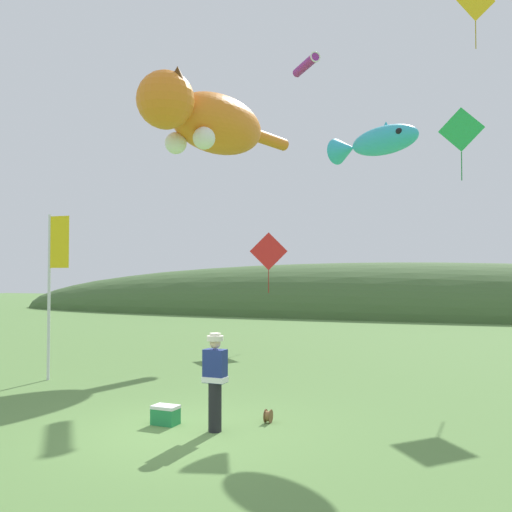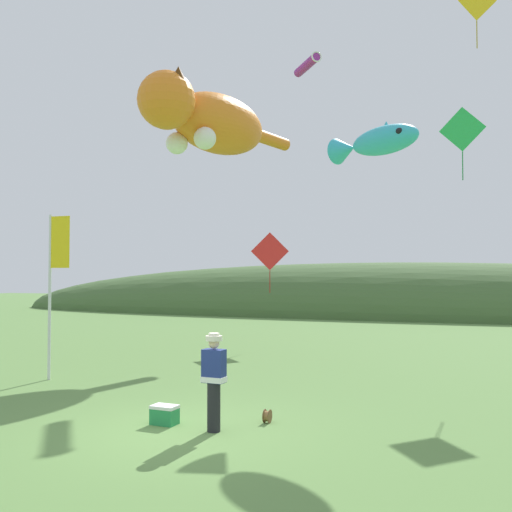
{
  "view_description": "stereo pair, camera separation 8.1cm",
  "coord_description": "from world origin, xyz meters",
  "px_view_note": "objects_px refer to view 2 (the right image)",
  "views": [
    {
      "loc": [
        4.71,
        -9.34,
        2.84
      ],
      "look_at": [
        0.0,
        4.0,
        3.3
      ],
      "focal_mm": 40.0,
      "sensor_mm": 36.0,
      "label": 1
    },
    {
      "loc": [
        4.78,
        -9.31,
        2.84
      ],
      "look_at": [
        0.0,
        4.0,
        3.3
      ],
      "focal_mm": 40.0,
      "sensor_mm": 36.0,
      "label": 2
    }
  ],
  "objects_px": {
    "kite_giant_cat": "(209,121)",
    "kite_diamond_green": "(462,130)",
    "kite_spool": "(267,416)",
    "festival_attendant": "(214,378)",
    "kite_diamond_red": "(270,252)",
    "picnic_cooler": "(165,415)",
    "kite_fish_windsock": "(375,142)",
    "kite_tube_streamer": "(307,65)",
    "festival_banner_pole": "(55,271)",
    "kite_diamond_gold": "(476,0)"
  },
  "relations": [
    {
      "from": "kite_giant_cat",
      "to": "kite_diamond_green",
      "type": "distance_m",
      "value": 8.92
    },
    {
      "from": "kite_spool",
      "to": "kite_giant_cat",
      "type": "xyz_separation_m",
      "value": [
        -5.22,
        8.71,
        8.39
      ]
    },
    {
      "from": "festival_attendant",
      "to": "kite_diamond_red",
      "type": "bearing_deg",
      "value": 103.68
    },
    {
      "from": "picnic_cooler",
      "to": "kite_diamond_green",
      "type": "distance_m",
      "value": 12.74
    },
    {
      "from": "kite_fish_windsock",
      "to": "kite_tube_streamer",
      "type": "height_order",
      "value": "kite_tube_streamer"
    },
    {
      "from": "kite_giant_cat",
      "to": "kite_diamond_green",
      "type": "xyz_separation_m",
      "value": [
        8.84,
        -0.43,
        -1.18
      ]
    },
    {
      "from": "festival_banner_pole",
      "to": "kite_giant_cat",
      "type": "height_order",
      "value": "kite_giant_cat"
    },
    {
      "from": "festival_attendant",
      "to": "kite_fish_windsock",
      "type": "xyz_separation_m",
      "value": [
        2.18,
        5.34,
        5.32
      ]
    },
    {
      "from": "festival_attendant",
      "to": "kite_giant_cat",
      "type": "bearing_deg",
      "value": 115.12
    },
    {
      "from": "festival_attendant",
      "to": "kite_diamond_red",
      "type": "xyz_separation_m",
      "value": [
        -2.95,
        12.11,
        2.8
      ]
    },
    {
      "from": "picnic_cooler",
      "to": "kite_giant_cat",
      "type": "bearing_deg",
      "value": 109.89
    },
    {
      "from": "kite_giant_cat",
      "to": "kite_diamond_red",
      "type": "height_order",
      "value": "kite_giant_cat"
    },
    {
      "from": "festival_banner_pole",
      "to": "kite_giant_cat",
      "type": "relative_size",
      "value": 0.53
    },
    {
      "from": "kite_tube_streamer",
      "to": "kite_diamond_gold",
      "type": "relative_size",
      "value": 0.78
    },
    {
      "from": "kite_fish_windsock",
      "to": "kite_diamond_green",
      "type": "distance_m",
      "value": 4.52
    },
    {
      "from": "picnic_cooler",
      "to": "kite_giant_cat",
      "type": "height_order",
      "value": "kite_giant_cat"
    },
    {
      "from": "kite_spool",
      "to": "kite_fish_windsock",
      "type": "bearing_deg",
      "value": 71.76
    },
    {
      "from": "kite_diamond_green",
      "to": "kite_diamond_gold",
      "type": "height_order",
      "value": "kite_diamond_gold"
    },
    {
      "from": "kite_spool",
      "to": "picnic_cooler",
      "type": "relative_size",
      "value": 0.5
    },
    {
      "from": "festival_attendant",
      "to": "kite_diamond_green",
      "type": "bearing_deg",
      "value": 64.73
    },
    {
      "from": "picnic_cooler",
      "to": "kite_diamond_gold",
      "type": "distance_m",
      "value": 16.13
    },
    {
      "from": "kite_giant_cat",
      "to": "picnic_cooler",
      "type": "bearing_deg",
      "value": -70.11
    },
    {
      "from": "kite_spool",
      "to": "kite_giant_cat",
      "type": "distance_m",
      "value": 13.17
    },
    {
      "from": "festival_banner_pole",
      "to": "kite_diamond_red",
      "type": "distance_m",
      "value": 9.54
    },
    {
      "from": "festival_banner_pole",
      "to": "kite_tube_streamer",
      "type": "xyz_separation_m",
      "value": [
        4.58,
        9.54,
        8.42
      ]
    },
    {
      "from": "kite_fish_windsock",
      "to": "festival_attendant",
      "type": "bearing_deg",
      "value": -112.23
    },
    {
      "from": "kite_diamond_green",
      "to": "festival_banner_pole",
      "type": "bearing_deg",
      "value": -149.99
    },
    {
      "from": "festival_attendant",
      "to": "kite_spool",
      "type": "relative_size",
      "value": 6.92
    },
    {
      "from": "kite_fish_windsock",
      "to": "kite_diamond_green",
      "type": "xyz_separation_m",
      "value": [
        2.15,
        3.84,
        1.07
      ]
    },
    {
      "from": "picnic_cooler",
      "to": "kite_tube_streamer",
      "type": "bearing_deg",
      "value": 92.06
    },
    {
      "from": "kite_diamond_green",
      "to": "kite_diamond_red",
      "type": "bearing_deg",
      "value": 158.08
    },
    {
      "from": "kite_tube_streamer",
      "to": "kite_diamond_green",
      "type": "xyz_separation_m",
      "value": [
        5.86,
        -3.51,
        -4.01
      ]
    },
    {
      "from": "festival_banner_pole",
      "to": "kite_diamond_red",
      "type": "relative_size",
      "value": 1.84
    },
    {
      "from": "kite_diamond_red",
      "to": "kite_spool",
      "type": "bearing_deg",
      "value": -71.89
    },
    {
      "from": "kite_tube_streamer",
      "to": "picnic_cooler",
      "type": "bearing_deg",
      "value": -87.94
    },
    {
      "from": "kite_fish_windsock",
      "to": "kite_diamond_red",
      "type": "relative_size",
      "value": 1.11
    },
    {
      "from": "kite_tube_streamer",
      "to": "kite_diamond_red",
      "type": "distance_m",
      "value": 7.75
    },
    {
      "from": "festival_attendant",
      "to": "kite_giant_cat",
      "type": "xyz_separation_m",
      "value": [
        -4.5,
        9.6,
        7.57
      ]
    },
    {
      "from": "kite_giant_cat",
      "to": "kite_fish_windsock",
      "type": "bearing_deg",
      "value": -32.5
    },
    {
      "from": "picnic_cooler",
      "to": "festival_banner_pole",
      "type": "bearing_deg",
      "value": 149.16
    },
    {
      "from": "kite_diamond_gold",
      "to": "kite_diamond_red",
      "type": "height_order",
      "value": "kite_diamond_gold"
    },
    {
      "from": "kite_tube_streamer",
      "to": "kite_diamond_gold",
      "type": "bearing_deg",
      "value": -24.32
    },
    {
      "from": "kite_fish_windsock",
      "to": "kite_diamond_gold",
      "type": "height_order",
      "value": "kite_diamond_gold"
    },
    {
      "from": "picnic_cooler",
      "to": "kite_diamond_green",
      "type": "relative_size",
      "value": 0.22
    },
    {
      "from": "festival_attendant",
      "to": "kite_tube_streamer",
      "type": "bearing_deg",
      "value": 96.88
    },
    {
      "from": "picnic_cooler",
      "to": "kite_giant_cat",
      "type": "xyz_separation_m",
      "value": [
        -3.42,
        9.47,
        8.34
      ]
    },
    {
      "from": "picnic_cooler",
      "to": "kite_diamond_red",
      "type": "distance_m",
      "value": 12.63
    },
    {
      "from": "kite_tube_streamer",
      "to": "kite_diamond_green",
      "type": "bearing_deg",
      "value": -30.9
    },
    {
      "from": "kite_diamond_green",
      "to": "kite_diamond_gold",
      "type": "relative_size",
      "value": 1.01
    },
    {
      "from": "kite_spool",
      "to": "festival_banner_pole",
      "type": "height_order",
      "value": "festival_banner_pole"
    }
  ]
}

